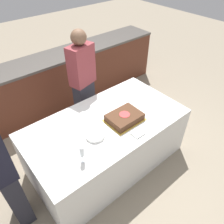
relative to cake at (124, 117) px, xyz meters
The scene contains 10 objects.
ground_plane 0.80m from the cake, 147.81° to the left, with size 14.00×14.00×0.00m, color gray.
back_counter 1.76m from the cake, 96.25° to the left, with size 4.40×0.58×0.92m.
dining_table 0.46m from the cake, 147.81° to the left, with size 1.94×1.05×0.72m.
cake is the anchor object (origin of this frame).
plate_stack 0.43m from the cake, behind, with size 0.21×0.21×0.04m.
wine_glass 0.74m from the cake, 165.95° to the right, with size 0.06×0.06×0.20m.
side_plate_near_cake 0.30m from the cake, 76.71° to the left, with size 0.19×0.19×0.00m.
utensil_pile 0.27m from the cake, 99.72° to the right, with size 0.13×0.12×0.02m.
person_cutting_cake 0.87m from the cake, 90.00° to the left, with size 0.39×0.28×1.58m.
person_seated_left 1.38m from the cake, behind, with size 0.23×0.33×1.62m.
Camera 1 is at (-1.18, -1.52, 2.47)m, focal length 35.00 mm.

